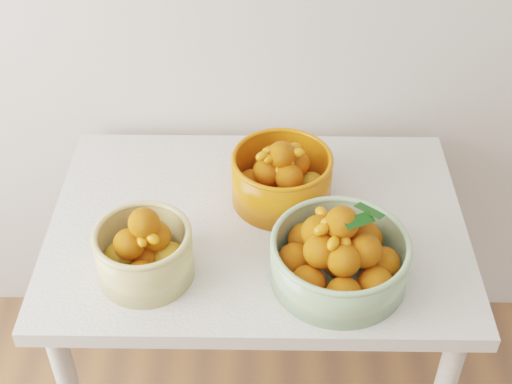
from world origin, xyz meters
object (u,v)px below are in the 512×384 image
bowl_cream (144,252)px  bowl_green (339,256)px  table (257,249)px  bowl_orange (281,177)px

bowl_cream → bowl_green: size_ratio=0.63×
table → bowl_orange: bowl_orange is taller
bowl_cream → bowl_orange: bowl_cream is taller
table → bowl_orange: size_ratio=3.99×
bowl_green → table: bearing=134.8°
table → bowl_cream: bowl_cream is taller
table → bowl_orange: 0.19m
table → bowl_cream: (-0.24, -0.18, 0.17)m
bowl_orange → bowl_green: bearing=-65.1°
bowl_cream → table: bearing=35.7°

